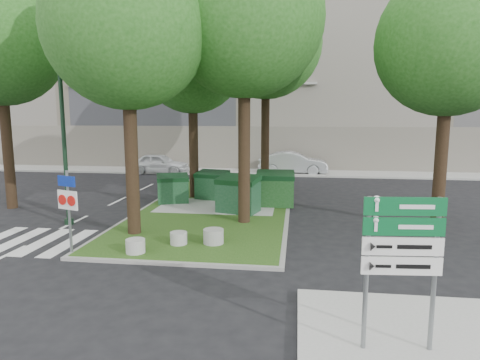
% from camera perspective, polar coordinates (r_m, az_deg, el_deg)
% --- Properties ---
extents(ground, '(120.00, 120.00, 0.00)m').
position_cam_1_polar(ground, '(12.34, -11.57, -10.86)').
color(ground, black).
rests_on(ground, ground).
extents(median_island, '(6.00, 16.00, 0.12)m').
position_cam_1_polar(median_island, '(19.68, -2.53, -3.06)').
color(median_island, '#1F4714').
rests_on(median_island, ground).
extents(median_kerb, '(6.30, 16.30, 0.10)m').
position_cam_1_polar(median_kerb, '(19.68, -2.53, -3.09)').
color(median_kerb, gray).
rests_on(median_kerb, ground).
extents(sidewalk_corner, '(5.00, 4.00, 0.12)m').
position_cam_1_polar(sidewalk_corner, '(8.87, 25.07, -19.33)').
color(sidewalk_corner, '#999993').
rests_on(sidewalk_corner, ground).
extents(building_sidewalk, '(42.00, 3.00, 0.12)m').
position_cam_1_polar(building_sidewalk, '(29.98, 0.07, 1.08)').
color(building_sidewalk, '#999993').
rests_on(building_sidewalk, ground).
extents(zebra_crossing, '(5.00, 3.00, 0.01)m').
position_cam_1_polar(zebra_crossing, '(15.19, -23.26, -7.61)').
color(zebra_crossing, silver).
rests_on(zebra_crossing, ground).
extents(apartment_building, '(41.00, 12.00, 16.00)m').
position_cam_1_polar(apartment_building, '(37.35, 1.65, 14.83)').
color(apartment_building, tan).
rests_on(apartment_building, ground).
extents(tree_median_near_left, '(5.20, 5.20, 10.53)m').
position_cam_1_polar(tree_median_near_left, '(14.87, -14.56, 20.99)').
color(tree_median_near_left, black).
rests_on(tree_median_near_left, ground).
extents(tree_median_near_right, '(5.60, 5.60, 11.46)m').
position_cam_1_polar(tree_median_near_right, '(16.08, 0.96, 22.76)').
color(tree_median_near_right, black).
rests_on(tree_median_near_right, ground).
extents(tree_median_mid, '(4.80, 4.80, 9.99)m').
position_cam_1_polar(tree_median_mid, '(20.78, -6.13, 16.72)').
color(tree_median_mid, black).
rests_on(tree_median_mid, ground).
extents(tree_median_far, '(5.80, 5.80, 11.93)m').
position_cam_1_polar(tree_median_far, '(23.44, 3.74, 19.16)').
color(tree_median_far, black).
rests_on(tree_median_far, ground).
extents(tree_street_left, '(5.40, 5.40, 11.00)m').
position_cam_1_polar(tree_street_left, '(21.30, -29.32, 17.31)').
color(tree_street_left, black).
rests_on(tree_street_left, ground).
extents(tree_street_right, '(5.00, 5.00, 10.06)m').
position_cam_1_polar(tree_street_right, '(17.06, 26.49, 17.62)').
color(tree_street_right, black).
rests_on(tree_street_right, ground).
extents(dumpster_a, '(1.65, 1.39, 1.30)m').
position_cam_1_polar(dumpster_a, '(19.59, -8.95, -1.17)').
color(dumpster_a, '#0F3A1B').
rests_on(dumpster_a, median_island).
extents(dumpster_b, '(1.66, 1.35, 1.35)m').
position_cam_1_polar(dumpster_b, '(20.23, -3.74, -0.70)').
color(dumpster_b, '#113C1D').
rests_on(dumpster_b, median_island).
extents(dumpster_c, '(1.89, 1.55, 1.53)m').
position_cam_1_polar(dumpster_c, '(17.48, -0.24, -1.92)').
color(dumpster_c, '#10371D').
rests_on(dumpster_c, median_island).
extents(dumpster_d, '(1.69, 1.21, 1.53)m').
position_cam_1_polar(dumpster_d, '(18.76, 4.72, -1.20)').
color(dumpster_d, '#133E14').
rests_on(dumpster_d, median_island).
extents(bollard_left, '(0.56, 0.56, 0.40)m').
position_cam_1_polar(bollard_left, '(12.91, -13.77, -8.54)').
color(bollard_left, '#A4A49F').
rests_on(bollard_left, median_island).
extents(bollard_right, '(0.63, 0.63, 0.45)m').
position_cam_1_polar(bollard_right, '(13.43, -3.55, -7.50)').
color(bollard_right, gray).
rests_on(bollard_right, median_island).
extents(bollard_mid, '(0.53, 0.53, 0.38)m').
position_cam_1_polar(bollard_mid, '(13.49, -8.18, -7.67)').
color(bollard_mid, '#9E9E99').
rests_on(bollard_mid, median_island).
extents(litter_bin, '(0.43, 0.43, 0.75)m').
position_cam_1_polar(litter_bin, '(19.47, 5.40, -1.91)').
color(litter_bin, '#BF8416').
rests_on(litter_bin, median_island).
extents(street_lamp, '(0.49, 0.49, 6.12)m').
position_cam_1_polar(street_lamp, '(16.88, -22.56, 7.25)').
color(street_lamp, black).
rests_on(street_lamp, ground).
extents(traffic_sign_pole, '(0.73, 0.28, 2.52)m').
position_cam_1_polar(traffic_sign_pole, '(13.29, -21.90, -2.68)').
color(traffic_sign_pole, slate).
rests_on(traffic_sign_pole, ground).
extents(directional_sign, '(1.33, 0.18, 2.66)m').
position_cam_1_polar(directional_sign, '(7.68, 20.78, -8.67)').
color(directional_sign, slate).
rests_on(directional_sign, sidewalk_corner).
extents(car_white, '(4.15, 1.83, 1.39)m').
position_cam_1_polar(car_white, '(30.13, -10.69, 2.18)').
color(car_white, silver).
rests_on(car_white, ground).
extents(car_silver, '(4.67, 1.67, 1.53)m').
position_cam_1_polar(car_silver, '(29.49, 7.10, 2.27)').
color(car_silver, '#AAAEB2').
rests_on(car_silver, ground).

